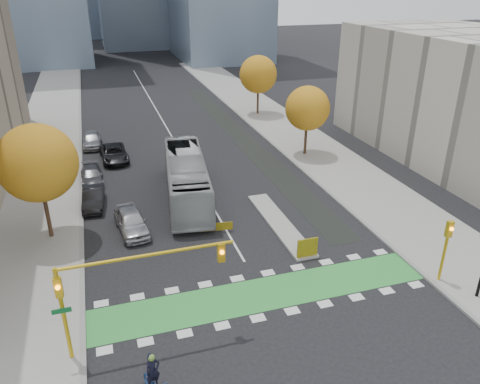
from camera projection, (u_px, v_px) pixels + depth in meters
ground at (273, 310)px, 25.77m from camera, size 300.00×300.00×0.00m
sidewalk_west at (38, 193)px, 39.38m from camera, size 7.00×120.00×0.15m
sidewalk_east at (327, 159)px, 46.72m from camera, size 7.00×120.00×0.15m
curb_west at (81, 188)px, 40.33m from camera, size 0.30×120.00×0.16m
curb_east at (294, 163)px, 45.77m from camera, size 0.30×120.00×0.16m
bike_crossing at (263, 294)px, 27.07m from camera, size 20.00×3.00×0.01m
centre_line at (161, 118)px, 60.39m from camera, size 0.15×70.00×0.01m
bike_lane_paint at (240, 136)px, 53.77m from camera, size 2.50×50.00×0.01m
median_island at (279, 223)px, 34.61m from camera, size 1.60×10.00×0.16m
hazard_board at (307, 248)px, 30.16m from camera, size 1.40×0.12×1.30m
building_east at (479, 100)px, 44.43m from camera, size 14.00×30.00×12.00m
tree_west at (38, 163)px, 30.53m from camera, size 5.20×5.20×8.22m
tree_east_near at (307, 108)px, 46.03m from camera, size 4.40×4.40×7.08m
tree_east_far at (258, 74)px, 59.85m from camera, size 4.80×4.80×7.65m
traffic_signal_west at (118, 280)px, 21.47m from camera, size 8.53×0.56×5.20m
traffic_signal_east at (447, 242)px, 27.03m from camera, size 0.35×0.43×4.10m
cyclist at (154, 382)px, 20.19m from camera, size 1.35×2.15×2.34m
bus at (186, 178)px, 37.99m from camera, size 4.72×13.41×3.66m
parked_car_a at (131, 221)px, 33.34m from camera, size 2.49×5.06×1.66m
parked_car_b at (93, 198)px, 37.03m from camera, size 1.86×4.53×1.46m
parked_car_c at (92, 176)px, 41.39m from camera, size 1.95×4.59×1.32m
parked_car_d at (114, 153)px, 46.29m from camera, size 2.77×5.51×1.50m
parked_car_e at (92, 140)px, 50.06m from camera, size 2.15×4.76×1.59m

